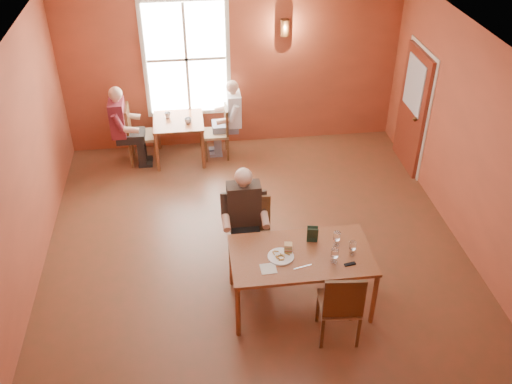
{
  "coord_description": "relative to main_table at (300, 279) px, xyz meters",
  "views": [
    {
      "loc": [
        -0.8,
        -6.06,
        5.38
      ],
      "look_at": [
        0.0,
        0.2,
        1.05
      ],
      "focal_mm": 40.0,
      "sensor_mm": 36.0,
      "label": 1
    }
  ],
  "objects": [
    {
      "name": "ground",
      "position": [
        -0.42,
        0.86,
        -0.41
      ],
      "size": [
        6.0,
        7.0,
        0.01
      ],
      "primitive_type": "cube",
      "color": "brown",
      "rests_on": "ground"
    },
    {
      "name": "wall_back",
      "position": [
        -0.42,
        4.36,
        1.09
      ],
      "size": [
        6.0,
        0.04,
        3.0
      ],
      "primitive_type": "cube",
      "color": "brown",
      "rests_on": "ground"
    },
    {
      "name": "wall_left",
      "position": [
        -3.42,
        0.86,
        1.09
      ],
      "size": [
        0.04,
        7.0,
        3.0
      ],
      "primitive_type": "cube",
      "color": "brown",
      "rests_on": "ground"
    },
    {
      "name": "wall_right",
      "position": [
        2.58,
        0.86,
        1.09
      ],
      "size": [
        0.04,
        7.0,
        3.0
      ],
      "primitive_type": "cube",
      "color": "brown",
      "rests_on": "ground"
    },
    {
      "name": "ceiling",
      "position": [
        -0.42,
        0.86,
        2.59
      ],
      "size": [
        6.0,
        7.0,
        0.04
      ],
      "primitive_type": "cube",
      "color": "white",
      "rests_on": "wall_back"
    },
    {
      "name": "window",
      "position": [
        -1.22,
        4.31,
        1.29
      ],
      "size": [
        1.36,
        0.1,
        1.96
      ],
      "primitive_type": "cube",
      "color": "white",
      "rests_on": "wall_back"
    },
    {
      "name": "door",
      "position": [
        2.52,
        3.16,
        0.64
      ],
      "size": [
        0.12,
        1.04,
        2.1
      ],
      "primitive_type": "cube",
      "color": "maroon",
      "rests_on": "ground"
    },
    {
      "name": "wall_sconce",
      "position": [
        0.48,
        4.26,
        1.79
      ],
      "size": [
        0.16,
        0.16,
        0.28
      ],
      "primitive_type": "cylinder",
      "color": "brown",
      "rests_on": "wall_back"
    },
    {
      "name": "main_table",
      "position": [
        0.0,
        0.0,
        0.0
      ],
      "size": [
        1.74,
        0.98,
        0.82
      ],
      "primitive_type": null,
      "color": "brown",
      "rests_on": "ground"
    },
    {
      "name": "chair_diner_main",
      "position": [
        -0.5,
        0.65,
        0.15
      ],
      "size": [
        0.49,
        0.49,
        1.11
      ],
      "primitive_type": null,
      "rotation": [
        0.0,
        0.0,
        3.14
      ],
      "color": "#4B2619",
      "rests_on": "ground"
    },
    {
      "name": "diner_main",
      "position": [
        -0.5,
        0.62,
        0.32
      ],
      "size": [
        0.58,
        0.58,
        1.46
      ],
      "primitive_type": null,
      "rotation": [
        0.0,
        0.0,
        3.14
      ],
      "color": "#352318",
      "rests_on": "ground"
    },
    {
      "name": "chair_empty",
      "position": [
        0.36,
        -0.58,
        0.12
      ],
      "size": [
        0.51,
        0.51,
        1.06
      ],
      "primitive_type": null,
      "rotation": [
        0.0,
        0.0,
        -0.09
      ],
      "color": "#4F3013",
      "rests_on": "ground"
    },
    {
      "name": "plate_food",
      "position": [
        -0.26,
        -0.03,
        0.43
      ],
      "size": [
        0.32,
        0.32,
        0.04
      ],
      "primitive_type": "cylinder",
      "rotation": [
        0.0,
        0.0,
        -0.01
      ],
      "color": "silver",
      "rests_on": "main_table"
    },
    {
      "name": "sandwich",
      "position": [
        -0.16,
        0.05,
        0.47
      ],
      "size": [
        0.11,
        0.11,
        0.12
      ],
      "primitive_type": "cube",
      "rotation": [
        0.0,
        0.0,
        -0.16
      ],
      "color": "tan",
      "rests_on": "main_table"
    },
    {
      "name": "goblet_a",
      "position": [
        0.46,
        0.11,
        0.52
      ],
      "size": [
        0.1,
        0.1,
        0.22
      ],
      "primitive_type": null,
      "rotation": [
        0.0,
        0.0,
        0.18
      ],
      "color": "white",
      "rests_on": "main_table"
    },
    {
      "name": "goblet_b",
      "position": [
        0.61,
        -0.09,
        0.51
      ],
      "size": [
        0.1,
        0.1,
        0.21
      ],
      "primitive_type": null,
      "rotation": [
        0.0,
        0.0,
        -0.19
      ],
      "color": "white",
      "rests_on": "main_table"
    },
    {
      "name": "goblet_c",
      "position": [
        0.36,
        -0.21,
        0.52
      ],
      "size": [
        0.11,
        0.11,
        0.22
      ],
      "primitive_type": null,
      "rotation": [
        0.0,
        0.0,
        0.35
      ],
      "color": "white",
      "rests_on": "main_table"
    },
    {
      "name": "menu_stand",
      "position": [
        0.18,
        0.22,
        0.52
      ],
      "size": [
        0.14,
        0.09,
        0.22
      ],
      "primitive_type": "cube",
      "rotation": [
        0.0,
        0.0,
        -0.2
      ],
      "color": "#1A3121",
      "rests_on": "main_table"
    },
    {
      "name": "knife",
      "position": [
        -0.03,
        -0.23,
        0.41
      ],
      "size": [
        0.23,
        0.07,
        0.0
      ],
      "primitive_type": "cube",
      "rotation": [
        0.0,
        0.0,
        0.24
      ],
      "color": "silver",
      "rests_on": "main_table"
    },
    {
      "name": "napkin",
      "position": [
        -0.44,
        -0.22,
        0.41
      ],
      "size": [
        0.2,
        0.2,
        0.01
      ],
      "primitive_type": "cube",
      "rotation": [
        0.0,
        0.0,
        0.04
      ],
      "color": "silver",
      "rests_on": "main_table"
    },
    {
      "name": "sunglasses",
      "position": [
        0.54,
        -0.26,
        0.42
      ],
      "size": [
        0.15,
        0.07,
        0.02
      ],
      "primitive_type": "cube",
      "rotation": [
        0.0,
        0.0,
        0.19
      ],
      "color": "black",
      "rests_on": "main_table"
    },
    {
      "name": "second_table",
      "position": [
        -1.44,
        3.85,
        -0.02
      ],
      "size": [
        0.87,
        0.87,
        0.77
      ],
      "primitive_type": null,
      "color": "brown",
      "rests_on": "ground"
    },
    {
      "name": "chair_diner_white",
      "position": [
        -0.79,
        3.85,
        0.08
      ],
      "size": [
        0.43,
        0.43,
        0.97
      ],
      "primitive_type": null,
      "rotation": [
        0.0,
        0.0,
        1.57
      ],
      "color": "#3D2415",
      "rests_on": "ground"
    },
    {
      "name": "diner_white",
      "position": [
        -0.76,
        3.85,
        0.28
      ],
      "size": [
        0.55,
        0.55,
        1.37
      ],
      "primitive_type": null,
      "rotation": [
        0.0,
        0.0,
        1.57
      ],
      "color": "silver",
      "rests_on": "ground"
    },
    {
      "name": "chair_diner_maroon",
      "position": [
        -2.09,
        3.85,
        0.13
      ],
      "size": [
        0.48,
        0.48,
        1.07
      ],
      "primitive_type": null,
      "rotation": [
        0.0,
        0.0,
        -1.57
      ],
      "color": "#3B1D12",
      "rests_on": "ground"
    },
    {
      "name": "diner_maroon",
      "position": [
        -2.12,
        3.85,
        0.31
      ],
      "size": [
        0.58,
        0.58,
        1.44
      ],
      "primitive_type": null,
      "rotation": [
        0.0,
        0.0,
        -1.57
      ],
      "color": "#4E1620",
      "rests_on": "ground"
    },
    {
      "name": "cup_a",
      "position": [
        -1.27,
        3.72,
        0.41
      ],
      "size": [
        0.15,
        0.15,
        0.1
      ],
      "primitive_type": "imported",
      "rotation": [
        0.0,
        0.0,
        -0.2
      ],
      "color": "white",
      "rests_on": "second_table"
    },
    {
      "name": "cup_b",
      "position": [
        -1.62,
        3.97,
        0.41
      ],
      "size": [
        0.14,
        0.14,
        0.1
      ],
      "primitive_type": "imported",
      "rotation": [
        0.0,
        0.0,
        0.31
      ],
      "color": "silver",
      "rests_on": "second_table"
    }
  ]
}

